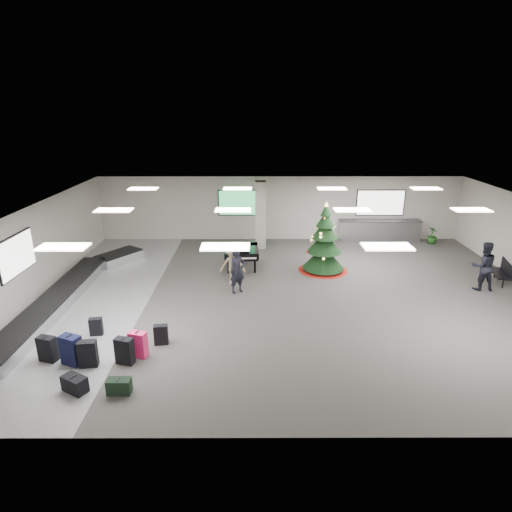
{
  "coord_description": "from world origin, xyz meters",
  "views": [
    {
      "loc": [
        -1.27,
        -14.03,
        6.38
      ],
      "look_at": [
        -1.23,
        1.0,
        1.16
      ],
      "focal_mm": 30.0,
      "sensor_mm": 36.0,
      "label": 1
    }
  ],
  "objects_px": {
    "service_counter": "(379,230)",
    "grand_piano": "(241,252)",
    "bench": "(503,271)",
    "potted_plant_right": "(432,235)",
    "pink_suitcase": "(138,344)",
    "traveler_b": "(233,265)",
    "traveler_a": "(237,271)",
    "potted_plant_left": "(329,240)",
    "baggage_carousel": "(70,291)",
    "traveler_bench": "(483,266)",
    "christmas_tree": "(324,248)"
  },
  "relations": [
    {
      "from": "service_counter",
      "to": "grand_piano",
      "type": "height_order",
      "value": "service_counter"
    },
    {
      "from": "bench",
      "to": "potted_plant_right",
      "type": "relative_size",
      "value": 1.71
    },
    {
      "from": "pink_suitcase",
      "to": "grand_piano",
      "type": "relative_size",
      "value": 0.41
    },
    {
      "from": "pink_suitcase",
      "to": "traveler_b",
      "type": "bearing_deg",
      "value": 80.82
    },
    {
      "from": "pink_suitcase",
      "to": "traveler_a",
      "type": "xyz_separation_m",
      "value": [
        2.51,
        4.25,
        0.47
      ]
    },
    {
      "from": "grand_piano",
      "to": "potted_plant_left",
      "type": "height_order",
      "value": "grand_piano"
    },
    {
      "from": "traveler_a",
      "to": "traveler_b",
      "type": "relative_size",
      "value": 1.11
    },
    {
      "from": "grand_piano",
      "to": "service_counter",
      "type": "bearing_deg",
      "value": 27.02
    },
    {
      "from": "baggage_carousel",
      "to": "traveler_bench",
      "type": "bearing_deg",
      "value": 2.42
    },
    {
      "from": "potted_plant_left",
      "to": "traveler_b",
      "type": "bearing_deg",
      "value": -133.96
    },
    {
      "from": "service_counter",
      "to": "christmas_tree",
      "type": "height_order",
      "value": "christmas_tree"
    },
    {
      "from": "pink_suitcase",
      "to": "traveler_a",
      "type": "height_order",
      "value": "traveler_a"
    },
    {
      "from": "traveler_a",
      "to": "traveler_bench",
      "type": "height_order",
      "value": "traveler_bench"
    },
    {
      "from": "christmas_tree",
      "to": "pink_suitcase",
      "type": "bearing_deg",
      "value": -132.67
    },
    {
      "from": "service_counter",
      "to": "traveler_bench",
      "type": "xyz_separation_m",
      "value": [
        2.07,
        -6.1,
        0.37
      ]
    },
    {
      "from": "traveler_b",
      "to": "traveler_bench",
      "type": "relative_size",
      "value": 0.82
    },
    {
      "from": "baggage_carousel",
      "to": "traveler_a",
      "type": "bearing_deg",
      "value": 3.69
    },
    {
      "from": "potted_plant_right",
      "to": "potted_plant_left",
      "type": "bearing_deg",
      "value": -173.84
    },
    {
      "from": "potted_plant_right",
      "to": "service_counter",
      "type": "bearing_deg",
      "value": 170.06
    },
    {
      "from": "traveler_bench",
      "to": "christmas_tree",
      "type": "bearing_deg",
      "value": -20.13
    },
    {
      "from": "grand_piano",
      "to": "traveler_bench",
      "type": "bearing_deg",
      "value": -16.6
    },
    {
      "from": "bench",
      "to": "potted_plant_left",
      "type": "bearing_deg",
      "value": 157.2
    },
    {
      "from": "baggage_carousel",
      "to": "traveler_b",
      "type": "bearing_deg",
      "value": 11.5
    },
    {
      "from": "christmas_tree",
      "to": "potted_plant_left",
      "type": "bearing_deg",
      "value": 76.8
    },
    {
      "from": "traveler_b",
      "to": "potted_plant_left",
      "type": "bearing_deg",
      "value": 45.21
    },
    {
      "from": "grand_piano",
      "to": "traveler_a",
      "type": "height_order",
      "value": "traveler_a"
    },
    {
      "from": "grand_piano",
      "to": "traveler_b",
      "type": "height_order",
      "value": "traveler_b"
    },
    {
      "from": "baggage_carousel",
      "to": "bench",
      "type": "height_order",
      "value": "bench"
    },
    {
      "from": "service_counter",
      "to": "traveler_bench",
      "type": "distance_m",
      "value": 6.46
    },
    {
      "from": "bench",
      "to": "traveler_bench",
      "type": "height_order",
      "value": "traveler_bench"
    },
    {
      "from": "service_counter",
      "to": "traveler_b",
      "type": "bearing_deg",
      "value": -141.96
    },
    {
      "from": "grand_piano",
      "to": "potted_plant_left",
      "type": "bearing_deg",
      "value": 32.28
    },
    {
      "from": "grand_piano",
      "to": "traveler_bench",
      "type": "xyz_separation_m",
      "value": [
        8.9,
        -2.26,
        0.2
      ]
    },
    {
      "from": "pink_suitcase",
      "to": "service_counter",
      "type": "bearing_deg",
      "value": 63.78
    },
    {
      "from": "service_counter",
      "to": "traveler_b",
      "type": "height_order",
      "value": "traveler_b"
    },
    {
      "from": "grand_piano",
      "to": "christmas_tree",
      "type": "bearing_deg",
      "value": -7.02
    },
    {
      "from": "potted_plant_left",
      "to": "traveler_a",
      "type": "bearing_deg",
      "value": -128.08
    },
    {
      "from": "service_counter",
      "to": "potted_plant_right",
      "type": "height_order",
      "value": "service_counter"
    },
    {
      "from": "pink_suitcase",
      "to": "bench",
      "type": "xyz_separation_m",
      "value": [
        12.63,
        5.14,
        0.12
      ]
    },
    {
      "from": "christmas_tree",
      "to": "grand_piano",
      "type": "height_order",
      "value": "christmas_tree"
    },
    {
      "from": "service_counter",
      "to": "pink_suitcase",
      "type": "distance_m",
      "value": 14.18
    },
    {
      "from": "pink_suitcase",
      "to": "traveler_a",
      "type": "distance_m",
      "value": 4.96
    },
    {
      "from": "service_counter",
      "to": "traveler_b",
      "type": "xyz_separation_m",
      "value": [
        -7.12,
        -5.57,
        0.21
      ]
    },
    {
      "from": "baggage_carousel",
      "to": "bench",
      "type": "bearing_deg",
      "value": 4.53
    },
    {
      "from": "pink_suitcase",
      "to": "traveler_bench",
      "type": "height_order",
      "value": "traveler_bench"
    },
    {
      "from": "baggage_carousel",
      "to": "christmas_tree",
      "type": "relative_size",
      "value": 3.35
    },
    {
      "from": "christmas_tree",
      "to": "potted_plant_right",
      "type": "height_order",
      "value": "christmas_tree"
    },
    {
      "from": "christmas_tree",
      "to": "potted_plant_right",
      "type": "distance_m",
      "value": 7.03
    },
    {
      "from": "grand_piano",
      "to": "bench",
      "type": "relative_size",
      "value": 1.28
    },
    {
      "from": "baggage_carousel",
      "to": "bench",
      "type": "xyz_separation_m",
      "value": [
        16.06,
        1.27,
        0.27
      ]
    }
  ]
}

